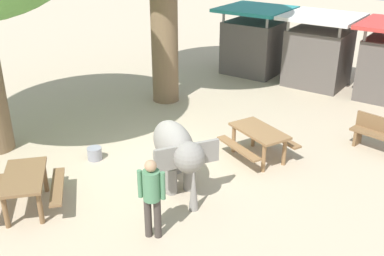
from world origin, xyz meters
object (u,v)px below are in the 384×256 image
object	(u,v)px
picnic_table_far	(259,137)
wooden_bench	(379,134)
feed_bucket	(95,154)
market_stall_teal	(254,44)
elephant	(177,150)
person_handler	(152,193)
picnic_table_near	(25,184)
market_stall_white	(318,54)

from	to	relation	value
picnic_table_far	wooden_bench	bearing A→B (deg)	66.81
feed_bucket	market_stall_teal	bearing A→B (deg)	91.46
market_stall_teal	feed_bucket	bearing A→B (deg)	-88.54
elephant	feed_bucket	bearing A→B (deg)	-143.44
person_handler	picnic_table_far	world-z (taller)	person_handler
elephant	picnic_table_far	world-z (taller)	elephant
picnic_table_near	market_stall_white	distance (m)	11.20
feed_bucket	elephant	bearing A→B (deg)	3.65
person_handler	wooden_bench	distance (m)	6.61
elephant	market_stall_white	world-z (taller)	market_stall_white
person_handler	market_stall_teal	xyz separation A→B (m)	(-3.36, 10.25, 0.19)
elephant	picnic_table_near	xyz separation A→B (m)	(-2.02, -2.45, -0.33)
picnic_table_near	market_stall_teal	world-z (taller)	market_stall_teal
elephant	market_stall_white	distance (m)	8.57
elephant	picnic_table_far	bearing A→B (deg)	101.93
picnic_table_far	market_stall_teal	size ratio (longest dim) A/B	0.78
picnic_table_near	wooden_bench	bearing A→B (deg)	95.52
picnic_table_near	picnic_table_far	xyz separation A→B (m)	(2.88, 4.69, 0.00)
wooden_bench	market_stall_teal	distance (m)	7.22
picnic_table_near	elephant	bearing A→B (deg)	93.29
market_stall_teal	feed_bucket	distance (m)	8.78
person_handler	market_stall_teal	distance (m)	10.79
person_handler	market_stall_teal	size ratio (longest dim) A/B	0.64
wooden_bench	feed_bucket	xyz separation A→B (m)	(-5.64, -4.57, -0.31)
market_stall_teal	feed_bucket	world-z (taller)	market_stall_teal
picnic_table_near	market_stall_teal	size ratio (longest dim) A/B	0.84
elephant	market_stall_teal	distance (m)	8.98
wooden_bench	picnic_table_near	world-z (taller)	wooden_bench
market_stall_teal	market_stall_white	bearing A→B (deg)	0.00
market_stall_teal	market_stall_white	xyz separation A→B (m)	(2.60, 0.00, 0.00)
person_handler	wooden_bench	size ratio (longest dim) A/B	1.12
elephant	market_stall_white	bearing A→B (deg)	123.35
person_handler	feed_bucket	world-z (taller)	person_handler
market_stall_white	feed_bucket	size ratio (longest dim) A/B	7.00
market_stall_teal	picnic_table_near	bearing A→B (deg)	-86.63
person_handler	feed_bucket	size ratio (longest dim) A/B	4.50
elephant	feed_bucket	world-z (taller)	elephant
wooden_bench	market_stall_white	distance (m)	5.33
market_stall_teal	person_handler	bearing A→B (deg)	-71.84
wooden_bench	picnic_table_near	distance (m)	8.62
elephant	market_stall_white	xyz separation A→B (m)	(-0.07, 8.57, 0.22)
wooden_bench	picnic_table_near	xyz separation A→B (m)	(-5.22, -6.86, 0.12)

